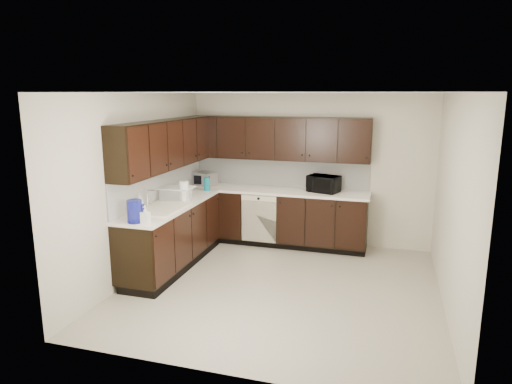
% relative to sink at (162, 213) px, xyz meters
% --- Properties ---
extents(floor, '(4.00, 4.00, 0.00)m').
position_rel_sink_xyz_m(floor, '(1.68, 0.01, -0.88)').
color(floor, '#ABA28E').
rests_on(floor, ground).
extents(ceiling, '(4.00, 4.00, 0.00)m').
position_rel_sink_xyz_m(ceiling, '(1.68, 0.01, 1.62)').
color(ceiling, white).
rests_on(ceiling, wall_back).
extents(wall_back, '(4.00, 0.02, 2.50)m').
position_rel_sink_xyz_m(wall_back, '(1.68, 2.01, 0.37)').
color(wall_back, beige).
rests_on(wall_back, floor).
extents(wall_left, '(0.02, 4.00, 2.50)m').
position_rel_sink_xyz_m(wall_left, '(-0.32, 0.01, 0.37)').
color(wall_left, beige).
rests_on(wall_left, floor).
extents(wall_right, '(0.02, 4.00, 2.50)m').
position_rel_sink_xyz_m(wall_right, '(3.68, 0.01, 0.37)').
color(wall_right, beige).
rests_on(wall_right, floor).
extents(wall_front, '(4.00, 0.02, 2.50)m').
position_rel_sink_xyz_m(wall_front, '(1.68, -1.99, 0.37)').
color(wall_front, beige).
rests_on(wall_front, floor).
extents(lower_cabinets, '(3.00, 2.80, 0.90)m').
position_rel_sink_xyz_m(lower_cabinets, '(0.67, 1.12, -0.47)').
color(lower_cabinets, black).
rests_on(lower_cabinets, floor).
extents(countertop, '(3.03, 2.83, 0.04)m').
position_rel_sink_xyz_m(countertop, '(0.67, 1.12, 0.04)').
color(countertop, white).
rests_on(countertop, lower_cabinets).
extents(backsplash, '(3.00, 2.80, 0.48)m').
position_rel_sink_xyz_m(backsplash, '(0.46, 1.33, 0.30)').
color(backsplash, white).
rests_on(backsplash, countertop).
extents(upper_cabinets, '(3.00, 2.80, 0.70)m').
position_rel_sink_xyz_m(upper_cabinets, '(0.58, 1.22, 0.89)').
color(upper_cabinets, black).
rests_on(upper_cabinets, wall_back).
extents(dishwasher, '(0.58, 0.04, 0.78)m').
position_rel_sink_xyz_m(dishwasher, '(0.98, 1.42, -0.33)').
color(dishwasher, beige).
rests_on(dishwasher, lower_cabinets).
extents(sink, '(0.54, 0.82, 0.42)m').
position_rel_sink_xyz_m(sink, '(0.00, 0.00, 0.00)').
color(sink, beige).
rests_on(sink, countertop).
extents(microwave, '(0.56, 0.45, 0.27)m').
position_rel_sink_xyz_m(microwave, '(1.97, 1.74, 0.19)').
color(microwave, black).
rests_on(microwave, countertop).
extents(soap_bottle_a, '(0.10, 0.10, 0.22)m').
position_rel_sink_xyz_m(soap_bottle_a, '(0.15, -0.69, 0.17)').
color(soap_bottle_a, gray).
rests_on(soap_bottle_a, countertop).
extents(soap_bottle_b, '(0.13, 0.13, 0.27)m').
position_rel_sink_xyz_m(soap_bottle_b, '(-0.18, -0.24, 0.19)').
color(soap_bottle_b, gray).
rests_on(soap_bottle_b, countertop).
extents(toaster_oven, '(0.44, 0.40, 0.23)m').
position_rel_sink_xyz_m(toaster_oven, '(-0.07, 1.71, 0.17)').
color(toaster_oven, '#ADADB0').
rests_on(toaster_oven, countertop).
extents(storage_bin, '(0.56, 0.49, 0.18)m').
position_rel_sink_xyz_m(storage_bin, '(-0.05, 0.58, 0.15)').
color(storage_bin, white).
rests_on(storage_bin, countertop).
extents(blue_pitcher, '(0.19, 0.19, 0.28)m').
position_rel_sink_xyz_m(blue_pitcher, '(0.01, -0.69, 0.20)').
color(blue_pitcher, '#101694').
rests_on(blue_pitcher, countertop).
extents(teal_tumbler, '(0.13, 0.13, 0.22)m').
position_rel_sink_xyz_m(teal_tumbler, '(0.14, 1.30, 0.17)').
color(teal_tumbler, '#0C7388').
rests_on(teal_tumbler, countertop).
extents(paper_towel_roll, '(0.14, 0.14, 0.29)m').
position_rel_sink_xyz_m(paper_towel_roll, '(0.10, 0.52, 0.21)').
color(paper_towel_roll, white).
rests_on(paper_towel_roll, countertop).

